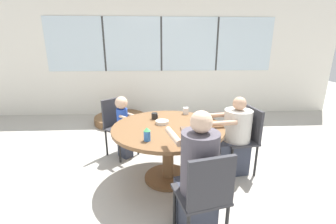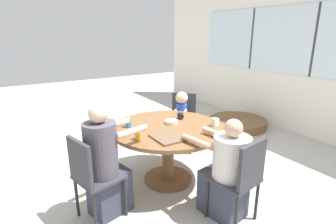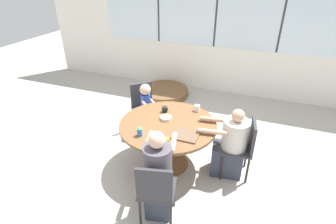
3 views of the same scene
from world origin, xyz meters
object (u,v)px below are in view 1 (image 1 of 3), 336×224
(person_toddler, at_px, (123,127))
(person_man_blue_shirt, at_px, (233,140))
(person_woman_green_shirt, at_px, (197,181))
(juice_glass, at_px, (187,138))
(coffee_mug, at_px, (155,116))
(folded_table_stack, at_px, (120,119))
(bowl_white_shallow, at_px, (162,122))
(chair_for_woman_green_shirt, at_px, (205,192))
(chair_for_toddler, at_px, (117,122))
(milk_carton_small, at_px, (186,111))
(sippy_cup, at_px, (147,134))
(chair_for_man_blue_shirt, at_px, (246,134))

(person_toddler, bearing_deg, person_man_blue_shirt, 116.51)
(person_woman_green_shirt, bearing_deg, juice_glass, 82.74)
(coffee_mug, xyz_separation_m, folded_table_stack, (-0.77, 1.93, -0.68))
(person_toddler, height_order, juice_glass, person_toddler)
(bowl_white_shallow, distance_m, folded_table_stack, 2.39)
(chair_for_woman_green_shirt, distance_m, person_man_blue_shirt, 1.30)
(folded_table_stack, bearing_deg, person_woman_green_shirt, -69.68)
(person_toddler, bearing_deg, chair_for_toddler, -90.00)
(chair_for_woman_green_shirt, xyz_separation_m, person_man_blue_shirt, (0.62, 1.14, -0.07))
(chair_for_toddler, bearing_deg, milk_carton_small, 121.20)
(chair_for_woman_green_shirt, bearing_deg, folded_table_stack, 96.51)
(bowl_white_shallow, bearing_deg, chair_for_woman_green_shirt, -74.32)
(person_woman_green_shirt, distance_m, juice_glass, 0.45)
(person_man_blue_shirt, distance_m, sippy_cup, 1.26)
(person_man_blue_shirt, xyz_separation_m, milk_carton_small, (-0.58, 0.36, 0.30))
(chair_for_woman_green_shirt, xyz_separation_m, coffee_mug, (-0.40, 1.31, 0.23))
(chair_for_toddler, height_order, folded_table_stack, chair_for_toddler)
(chair_for_man_blue_shirt, bearing_deg, milk_carton_small, 57.67)
(person_man_blue_shirt, distance_m, milk_carton_small, 0.75)
(bowl_white_shallow, bearing_deg, chair_for_man_blue_shirt, 3.12)
(person_man_blue_shirt, distance_m, folded_table_stack, 2.78)
(person_toddler, relative_size, juice_glass, 9.67)
(person_man_blue_shirt, height_order, sippy_cup, person_man_blue_shirt)
(juice_glass, bearing_deg, person_man_blue_shirt, 40.81)
(person_toddler, relative_size, coffee_mug, 11.12)
(person_toddler, height_order, bowl_white_shallow, person_toddler)
(juice_glass, bearing_deg, person_woman_green_shirt, -83.77)
(sippy_cup, bearing_deg, milk_carton_small, 60.18)
(coffee_mug, height_order, folded_table_stack, coffee_mug)
(chair_for_toddler, height_order, person_woman_green_shirt, person_woman_green_shirt)
(coffee_mug, relative_size, folded_table_stack, 0.08)
(chair_for_man_blue_shirt, height_order, milk_carton_small, chair_for_man_blue_shirt)
(sippy_cup, relative_size, milk_carton_small, 1.55)
(chair_for_woman_green_shirt, bearing_deg, sippy_cup, 114.55)
(coffee_mug, xyz_separation_m, bowl_white_shallow, (0.09, -0.20, -0.02))
(chair_for_toddler, height_order, person_man_blue_shirt, person_man_blue_shirt)
(chair_for_toddler, xyz_separation_m, folded_table_stack, (-0.20, 1.48, -0.45))
(chair_for_man_blue_shirt, relative_size, person_man_blue_shirt, 0.85)
(juice_glass, bearing_deg, coffee_mug, 112.96)
(coffee_mug, height_order, milk_carton_small, milk_carton_small)
(person_man_blue_shirt, xyz_separation_m, person_toddler, (-1.49, 0.51, 0.03))
(chair_for_man_blue_shirt, bearing_deg, juice_glass, 117.32)
(coffee_mug, height_order, juice_glass, juice_glass)
(chair_for_woman_green_shirt, distance_m, folded_table_stack, 3.47)
(chair_for_woman_green_shirt, height_order, folded_table_stack, chair_for_woman_green_shirt)
(person_man_blue_shirt, relative_size, juice_glass, 10.63)
(chair_for_woman_green_shirt, bearing_deg, chair_for_toddler, 105.60)
(chair_for_toddler, height_order, person_toddler, person_toddler)
(milk_carton_small, bearing_deg, chair_for_man_blue_shirt, -23.82)
(person_toddler, distance_m, milk_carton_small, 0.96)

